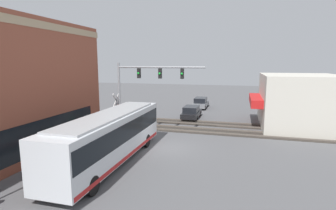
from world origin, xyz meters
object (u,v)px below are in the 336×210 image
(parked_car_black, at_px, (191,113))
(parked_car_grey, at_px, (201,103))
(crossing_signal, at_px, (117,109))
(pedestrian_at_crossing, at_px, (126,125))
(city_bus, at_px, (110,136))

(parked_car_black, xyz_separation_m, parked_car_grey, (7.61, 0.00, 0.03))
(crossing_signal, bearing_deg, pedestrian_at_crossing, -117.23)
(city_bus, xyz_separation_m, parked_car_black, (15.34, -2.60, -1.14))
(parked_car_grey, bearing_deg, city_bus, 173.54)
(city_bus, distance_m, parked_car_grey, 23.13)
(crossing_signal, distance_m, parked_car_grey, 16.90)
(city_bus, relative_size, pedestrian_at_crossing, 6.76)
(parked_car_black, bearing_deg, city_bus, 170.38)
(crossing_signal, bearing_deg, parked_car_black, -34.36)
(city_bus, height_order, parked_car_black, city_bus)
(parked_car_black, distance_m, parked_car_grey, 7.61)
(city_bus, relative_size, parked_car_black, 2.64)
(city_bus, relative_size, parked_car_grey, 2.47)
(city_bus, distance_m, crossing_signal, 7.74)
(crossing_signal, bearing_deg, parked_car_grey, -19.57)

